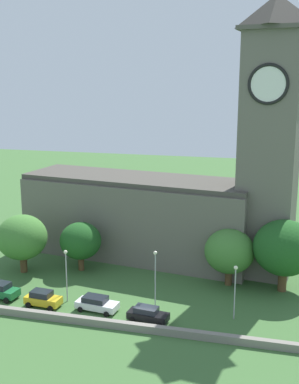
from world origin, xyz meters
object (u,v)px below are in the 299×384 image
object	(u,v)px
car_yellow	(43,299)
car_black	(148,314)
church	(174,195)
tree_by_tower	(81,241)
streetlamp_west_mid	(66,267)
tree_riverside_west	(22,237)
streetlamp_central	(155,269)
car_white	(97,303)
tree_riverside_east	(284,248)
tree_churchyard	(229,251)
car_green	(1,290)
streetlamp_east_mid	(235,283)

from	to	relation	value
car_yellow	car_black	size ratio (longest dim) A/B	0.93
church	tree_by_tower	xyz separation A→B (m)	(-11.39, -7.12, -5.42)
streetlamp_west_mid	tree_riverside_west	world-z (taller)	tree_riverside_west
church	car_black	xyz separation A→B (m)	(1.12, -19.11, -8.74)
streetlamp_central	tree_by_tower	size ratio (longest dim) A/B	1.00
car_white	car_black	world-z (taller)	car_black
streetlamp_west_mid	car_black	bearing A→B (deg)	-13.11
church	tree_riverside_east	world-z (taller)	church
car_yellow	tree_by_tower	distance (m)	11.89
car_black	streetlamp_west_mid	distance (m)	11.21
streetlamp_west_mid	tree_riverside_west	xyz separation A→B (m)	(-9.43, 7.03, 0.57)
streetlamp_central	tree_churchyard	distance (m)	11.22
car_yellow	car_white	size ratio (longest dim) A/B	0.86
car_white	streetlamp_central	bearing A→B (deg)	23.17
church	tree_by_tower	size ratio (longest dim) A/B	5.97
car_yellow	streetlamp_west_mid	size ratio (longest dim) A/B	0.68
car_green	car_yellow	bearing A→B (deg)	-7.80
car_black	tree_churchyard	size ratio (longest dim) A/B	0.63
car_yellow	car_black	world-z (taller)	car_yellow
streetlamp_west_mid	tree_riverside_east	world-z (taller)	tree_riverside_east
car_white	tree_riverside_west	bearing A→B (deg)	148.40
tree_by_tower	tree_riverside_east	distance (m)	26.55
car_green	streetlamp_west_mid	distance (m)	8.71
tree_riverside_east	tree_churchyard	xyz separation A→B (m)	(-6.59, 0.22, -1.10)
car_white	tree_by_tower	distance (m)	13.00
streetlamp_east_mid	tree_by_tower	xyz separation A→B (m)	(-21.45, 9.08, -0.02)
church	tree_riverside_west	xyz separation A→B (m)	(-18.69, -9.66, -4.72)
car_white	tree_riverside_west	distance (m)	16.45
tree_riverside_west	car_black	bearing A→B (deg)	-25.51
streetlamp_west_mid	tree_churchyard	world-z (taller)	tree_churchyard
car_green	car_white	bearing A→B (deg)	-1.15
streetlamp_west_mid	streetlamp_east_mid	size ratio (longest dim) A/B	1.03
car_green	tree_riverside_west	distance (m)	9.12
car_green	streetlamp_central	world-z (taller)	streetlamp_central
church	streetlamp_east_mid	bearing A→B (deg)	-58.18
car_yellow	streetlamp_east_mid	xyz separation A→B (m)	(21.51, 2.36, 3.25)
car_black	car_yellow	bearing A→B (deg)	177.50
car_white	car_black	size ratio (longest dim) A/B	1.08
car_yellow	streetlamp_east_mid	size ratio (longest dim) A/B	0.70
car_green	car_black	distance (m)	18.41
tree_riverside_east	car_white	bearing A→B (deg)	-152.02
car_white	tree_churchyard	distance (m)	17.88
streetlamp_west_mid	church	bearing A→B (deg)	60.96
car_black	tree_churchyard	distance (m)	14.62
car_yellow	tree_churchyard	distance (m)	23.34
church	car_yellow	distance (m)	23.46
car_yellow	tree_riverside_west	bearing A→B (deg)	129.09
tree_by_tower	streetlamp_east_mid	bearing A→B (deg)	-22.94
tree_riverside_west	tree_churchyard	xyz separation A→B (m)	(27.23, 2.61, -0.42)
tree_riverside_west	car_white	bearing A→B (deg)	-31.60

